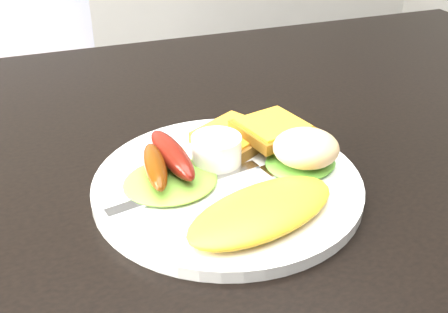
{
  "coord_description": "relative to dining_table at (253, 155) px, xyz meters",
  "views": [
    {
      "loc": [
        -0.22,
        -0.49,
        1.05
      ],
      "look_at": [
        -0.06,
        -0.07,
        0.78
      ],
      "focal_mm": 42.0,
      "sensor_mm": 36.0,
      "label": 1
    }
  ],
  "objects": [
    {
      "name": "sausage_b",
      "position": [
        -0.11,
        -0.05,
        0.05
      ],
      "size": [
        0.04,
        0.1,
        0.02
      ],
      "primitive_type": "ellipsoid",
      "rotation": [
        0.0,
        0.0,
        0.11
      ],
      "color": "maroon",
      "rests_on": "lettuce_left"
    },
    {
      "name": "sausage_a",
      "position": [
        -0.13,
        -0.07,
        0.05
      ],
      "size": [
        0.03,
        0.09,
        0.02
      ],
      "primitive_type": "ellipsoid",
      "rotation": [
        0.0,
        0.0,
        -0.11
      ],
      "color": "#5E300B",
      "rests_on": "lettuce_left"
    },
    {
      "name": "toast_a",
      "position": [
        -0.03,
        -0.02,
        0.04
      ],
      "size": [
        0.1,
        0.1,
        0.01
      ],
      "primitive_type": "cube",
      "rotation": [
        0.0,
        0.0,
        0.52
      ],
      "color": "#955C19",
      "rests_on": "plate"
    },
    {
      "name": "omelette",
      "position": [
        -0.06,
        -0.16,
        0.04
      ],
      "size": [
        0.17,
        0.11,
        0.02
      ],
      "primitive_type": "ellipsoid",
      "rotation": [
        0.0,
        0.0,
        0.29
      ],
      "color": "yellow",
      "rests_on": "plate"
    },
    {
      "name": "potato_salad",
      "position": [
        0.02,
        -0.09,
        0.06
      ],
      "size": [
        0.08,
        0.08,
        0.04
      ],
      "primitive_type": "ellipsoid",
      "rotation": [
        0.0,
        0.0,
        -0.26
      ],
      "color": "beige",
      "rests_on": "lettuce_right"
    },
    {
      "name": "lettuce_left",
      "position": [
        -0.12,
        -0.08,
        0.04
      ],
      "size": [
        0.1,
        0.09,
        0.01
      ],
      "primitive_type": "ellipsoid",
      "rotation": [
        0.0,
        0.0,
        0.1
      ],
      "color": "olive",
      "rests_on": "plate"
    },
    {
      "name": "toast_b",
      "position": [
        0.01,
        -0.04,
        0.05
      ],
      "size": [
        0.08,
        0.08,
        0.01
      ],
      "primitive_type": "cube",
      "rotation": [
        0.0,
        0.0,
        0.23
      ],
      "color": "brown",
      "rests_on": "toast_a"
    },
    {
      "name": "ramekin",
      "position": [
        -0.07,
        -0.06,
        0.05
      ],
      "size": [
        0.05,
        0.05,
        0.03
      ],
      "primitive_type": "cylinder",
      "rotation": [
        0.0,
        0.0,
        -0.03
      ],
      "color": "white",
      "rests_on": "plate"
    },
    {
      "name": "dining_chair",
      "position": [
        -0.26,
        0.95,
        -0.28
      ],
      "size": [
        0.42,
        0.42,
        0.05
      ],
      "primitive_type": "cube",
      "rotation": [
        0.0,
        0.0,
        0.01
      ],
      "color": "tan",
      "rests_on": "ground"
    },
    {
      "name": "fork",
      "position": [
        -0.11,
        -0.09,
        0.03
      ],
      "size": [
        0.16,
        0.05,
        0.0
      ],
      "primitive_type": "cube",
      "rotation": [
        0.0,
        0.0,
        0.21
      ],
      "color": "#ADAFB7",
      "rests_on": "plate"
    },
    {
      "name": "plate",
      "position": [
        -0.06,
        -0.08,
        0.03
      ],
      "size": [
        0.27,
        0.27,
        0.01
      ],
      "primitive_type": "cylinder",
      "color": "white",
      "rests_on": "dining_table"
    },
    {
      "name": "lettuce_right",
      "position": [
        0.02,
        -0.09,
        0.04
      ],
      "size": [
        0.09,
        0.09,
        0.01
      ],
      "primitive_type": "ellipsoid",
      "rotation": [
        0.0,
        0.0,
        0.33
      ],
      "color": "#4D9D24",
      "rests_on": "plate"
    },
    {
      "name": "dining_table",
      "position": [
        0.0,
        0.0,
        0.0
      ],
      "size": [
        1.2,
        0.8,
        0.04
      ],
      "primitive_type": "cube",
      "color": "black",
      "rests_on": "ground"
    }
  ]
}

